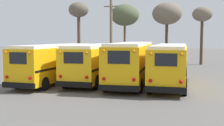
{
  "coord_description": "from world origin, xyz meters",
  "views": [
    {
      "loc": [
        5.78,
        -20.92,
        3.57
      ],
      "look_at": [
        0.0,
        0.48,
        1.59
      ],
      "focal_mm": 45.0,
      "sensor_mm": 36.0,
      "label": 1
    }
  ],
  "objects_px": {
    "bare_tree_2": "(125,15)",
    "school_bus_1": "(95,61)",
    "school_bus_3": "(170,63)",
    "school_bus_2": "(132,61)",
    "bare_tree_3": "(167,14)",
    "bare_tree_1": "(202,16)",
    "utility_pole": "(111,32)",
    "bare_tree_0": "(79,12)",
    "school_bus_0": "(56,62)"
  },
  "relations": [
    {
      "from": "utility_pole",
      "to": "bare_tree_1",
      "type": "distance_m",
      "value": 12.54
    },
    {
      "from": "school_bus_1",
      "to": "bare_tree_1",
      "type": "bearing_deg",
      "value": 62.98
    },
    {
      "from": "school_bus_3",
      "to": "bare_tree_3",
      "type": "distance_m",
      "value": 20.44
    },
    {
      "from": "school_bus_1",
      "to": "utility_pole",
      "type": "xyz_separation_m",
      "value": [
        -1.98,
        12.25,
        2.69
      ]
    },
    {
      "from": "school_bus_0",
      "to": "bare_tree_3",
      "type": "distance_m",
      "value": 22.27
    },
    {
      "from": "bare_tree_0",
      "to": "bare_tree_1",
      "type": "bearing_deg",
      "value": 12.26
    },
    {
      "from": "school_bus_0",
      "to": "school_bus_1",
      "type": "distance_m",
      "value": 3.17
    },
    {
      "from": "utility_pole",
      "to": "bare_tree_2",
      "type": "bearing_deg",
      "value": 83.45
    },
    {
      "from": "bare_tree_1",
      "to": "bare_tree_2",
      "type": "xyz_separation_m",
      "value": [
        -10.45,
        -0.38,
        0.26
      ]
    },
    {
      "from": "bare_tree_2",
      "to": "school_bus_1",
      "type": "bearing_deg",
      "value": -85.45
    },
    {
      "from": "bare_tree_2",
      "to": "bare_tree_3",
      "type": "height_order",
      "value": "bare_tree_3"
    },
    {
      "from": "school_bus_0",
      "to": "school_bus_3",
      "type": "distance_m",
      "value": 9.12
    },
    {
      "from": "school_bus_2",
      "to": "bare_tree_1",
      "type": "bearing_deg",
      "value": 71.12
    },
    {
      "from": "school_bus_1",
      "to": "school_bus_2",
      "type": "distance_m",
      "value": 3.04
    },
    {
      "from": "school_bus_3",
      "to": "bare_tree_3",
      "type": "bearing_deg",
      "value": 95.03
    },
    {
      "from": "school_bus_1",
      "to": "bare_tree_2",
      "type": "xyz_separation_m",
      "value": [
        -1.38,
        17.4,
        5.09
      ]
    },
    {
      "from": "school_bus_0",
      "to": "bare_tree_0",
      "type": "bearing_deg",
      "value": 104.96
    },
    {
      "from": "school_bus_3",
      "to": "bare_tree_0",
      "type": "distance_m",
      "value": 20.33
    },
    {
      "from": "bare_tree_0",
      "to": "school_bus_2",
      "type": "bearing_deg",
      "value": -54.39
    },
    {
      "from": "bare_tree_3",
      "to": "school_bus_0",
      "type": "bearing_deg",
      "value": -109.91
    },
    {
      "from": "school_bus_0",
      "to": "bare_tree_1",
      "type": "distance_m",
      "value": 22.8
    },
    {
      "from": "utility_pole",
      "to": "school_bus_0",
      "type": "bearing_deg",
      "value": -94.59
    },
    {
      "from": "school_bus_2",
      "to": "school_bus_3",
      "type": "distance_m",
      "value": 3.06
    },
    {
      "from": "school_bus_2",
      "to": "bare_tree_3",
      "type": "relative_size",
      "value": 1.28
    },
    {
      "from": "school_bus_3",
      "to": "bare_tree_2",
      "type": "height_order",
      "value": "bare_tree_2"
    },
    {
      "from": "school_bus_2",
      "to": "bare_tree_3",
      "type": "bearing_deg",
      "value": 86.14
    },
    {
      "from": "bare_tree_2",
      "to": "utility_pole",
      "type": "bearing_deg",
      "value": -96.55
    },
    {
      "from": "school_bus_2",
      "to": "bare_tree_2",
      "type": "bearing_deg",
      "value": 104.34
    },
    {
      "from": "school_bus_3",
      "to": "utility_pole",
      "type": "bearing_deg",
      "value": 122.73
    },
    {
      "from": "school_bus_1",
      "to": "school_bus_0",
      "type": "bearing_deg",
      "value": -163.06
    },
    {
      "from": "school_bus_0",
      "to": "bare_tree_0",
      "type": "distance_m",
      "value": 16.63
    },
    {
      "from": "school_bus_2",
      "to": "school_bus_0",
      "type": "bearing_deg",
      "value": -170.15
    },
    {
      "from": "school_bus_3",
      "to": "bare_tree_0",
      "type": "height_order",
      "value": "bare_tree_0"
    },
    {
      "from": "school_bus_3",
      "to": "bare_tree_2",
      "type": "distance_m",
      "value": 19.83
    },
    {
      "from": "school_bus_2",
      "to": "utility_pole",
      "type": "xyz_separation_m",
      "value": [
        -5.01,
        12.12,
        2.61
      ]
    },
    {
      "from": "school_bus_0",
      "to": "school_bus_3",
      "type": "bearing_deg",
      "value": 4.19
    },
    {
      "from": "bare_tree_1",
      "to": "school_bus_2",
      "type": "bearing_deg",
      "value": -108.88
    },
    {
      "from": "utility_pole",
      "to": "bare_tree_1",
      "type": "height_order",
      "value": "utility_pole"
    },
    {
      "from": "bare_tree_1",
      "to": "bare_tree_0",
      "type": "bearing_deg",
      "value": -167.74
    },
    {
      "from": "bare_tree_0",
      "to": "bare_tree_1",
      "type": "xyz_separation_m",
      "value": [
        16.16,
        3.51,
        -0.57
      ]
    },
    {
      "from": "school_bus_0",
      "to": "bare_tree_0",
      "type": "height_order",
      "value": "bare_tree_0"
    },
    {
      "from": "school_bus_3",
      "to": "utility_pole",
      "type": "relative_size",
      "value": 1.18
    },
    {
      "from": "bare_tree_0",
      "to": "utility_pole",
      "type": "bearing_deg",
      "value": -21.55
    },
    {
      "from": "school_bus_1",
      "to": "bare_tree_3",
      "type": "relative_size",
      "value": 1.13
    },
    {
      "from": "school_bus_0",
      "to": "bare_tree_1",
      "type": "relative_size",
      "value": 1.31
    },
    {
      "from": "bare_tree_2",
      "to": "bare_tree_3",
      "type": "bearing_deg",
      "value": 19.36
    },
    {
      "from": "bare_tree_0",
      "to": "bare_tree_3",
      "type": "height_order",
      "value": "bare_tree_3"
    },
    {
      "from": "bare_tree_1",
      "to": "school_bus_3",
      "type": "bearing_deg",
      "value": -99.45
    },
    {
      "from": "utility_pole",
      "to": "bare_tree_3",
      "type": "xyz_separation_m",
      "value": [
        6.31,
        7.16,
        2.61
      ]
    },
    {
      "from": "school_bus_3",
      "to": "bare_tree_1",
      "type": "xyz_separation_m",
      "value": [
        3.0,
        18.04,
        4.82
      ]
    }
  ]
}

